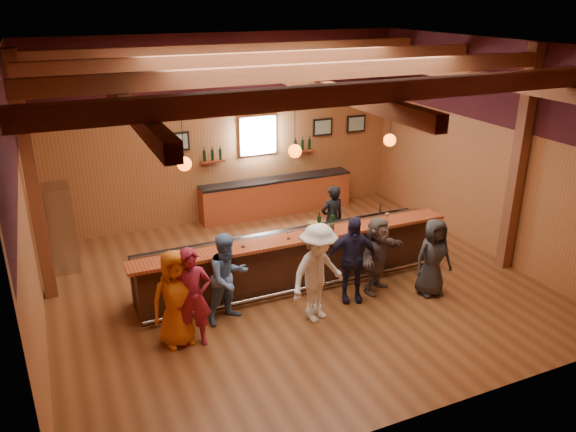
{
  "coord_description": "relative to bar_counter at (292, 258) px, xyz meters",
  "views": [
    {
      "loc": [
        -4.05,
        -8.82,
        5.28
      ],
      "look_at": [
        0.0,
        0.3,
        1.35
      ],
      "focal_mm": 35.0,
      "sensor_mm": 36.0,
      "label": 1
    }
  ],
  "objects": [
    {
      "name": "glass_a",
      "position": [
        -2.41,
        -0.38,
        0.7
      ],
      "size": [
        0.07,
        0.07,
        0.16
      ],
      "color": "silver",
      "rests_on": "bar_counter"
    },
    {
      "name": "bartender",
      "position": [
        1.37,
        0.91,
        0.25
      ],
      "size": [
        0.59,
        0.42,
        1.54
      ],
      "primitive_type": "imported",
      "rotation": [
        0.0,
        0.0,
        3.23
      ],
      "color": "black",
      "rests_on": "ground"
    },
    {
      "name": "bottle_b",
      "position": [
        0.73,
        -0.26,
        0.73
      ],
      "size": [
        0.08,
        0.08,
        0.37
      ],
      "color": "black",
      "rests_on": "bar_counter"
    },
    {
      "name": "glass_c",
      "position": [
        -1.51,
        -0.27,
        0.71
      ],
      "size": [
        0.07,
        0.07,
        0.16
      ],
      "color": "silver",
      "rests_on": "bar_counter"
    },
    {
      "name": "glass_f",
      "position": [
        0.69,
        -0.35,
        0.71
      ],
      "size": [
        0.08,
        0.08,
        0.17
      ],
      "color": "silver",
      "rests_on": "bar_counter"
    },
    {
      "name": "glass_g",
      "position": [
        1.15,
        -0.33,
        0.73
      ],
      "size": [
        0.09,
        0.09,
        0.2
      ],
      "color": "silver",
      "rests_on": "bar_counter"
    },
    {
      "name": "customer_navy",
      "position": [
        0.71,
        -1.07,
        0.3
      ],
      "size": [
        1.04,
        0.69,
        1.65
      ],
      "primitive_type": "imported",
      "rotation": [
        0.0,
        0.0,
        -0.33
      ],
      "color": "#1D1C38",
      "rests_on": "ground"
    },
    {
      "name": "window",
      "position": [
        0.78,
        3.8,
        1.53
      ],
      "size": [
        0.95,
        0.09,
        0.95
      ],
      "color": "silver",
      "rests_on": "room"
    },
    {
      "name": "customer_dark",
      "position": [
        2.21,
        -1.48,
        0.23
      ],
      "size": [
        0.78,
        0.54,
        1.51
      ],
      "primitive_type": "imported",
      "rotation": [
        0.0,
        0.0,
        -0.09
      ],
      "color": "#28292B",
      "rests_on": "ground"
    },
    {
      "name": "customer_white",
      "position": [
        -0.15,
        -1.4,
        0.37
      ],
      "size": [
        1.3,
        1.0,
        1.78
      ],
      "primitive_type": "imported",
      "rotation": [
        0.0,
        0.0,
        0.33
      ],
      "color": "white",
      "rests_on": "ground"
    },
    {
      "name": "framed_pictures",
      "position": [
        1.65,
        3.79,
        1.58
      ],
      "size": [
        5.35,
        0.05,
        0.45
      ],
      "color": "black",
      "rests_on": "room"
    },
    {
      "name": "customer_orange",
      "position": [
        -2.53,
        -1.15,
        0.3
      ],
      "size": [
        0.85,
        0.6,
        1.64
      ],
      "primitive_type": "imported",
      "rotation": [
        0.0,
        0.0,
        0.11
      ],
      "color": "#C35D12",
      "rests_on": "ground"
    },
    {
      "name": "back_bar_cabinet",
      "position": [
        1.18,
        3.57,
        -0.05
      ],
      "size": [
        4.0,
        0.52,
        0.95
      ],
      "color": "maroon",
      "rests_on": "ground"
    },
    {
      "name": "room",
      "position": [
        -0.02,
        -0.09,
        2.69
      ],
      "size": [
        9.04,
        9.0,
        4.52
      ],
      "color": "brown",
      "rests_on": "ground"
    },
    {
      "name": "glass_b",
      "position": [
        -2.05,
        -0.41,
        0.7
      ],
      "size": [
        0.07,
        0.07,
        0.16
      ],
      "color": "silver",
      "rests_on": "bar_counter"
    },
    {
      "name": "bar_counter",
      "position": [
        0.0,
        0.0,
        0.0
      ],
      "size": [
        6.3,
        1.07,
        1.11
      ],
      "color": "black",
      "rests_on": "ground"
    },
    {
      "name": "stainless_fridge",
      "position": [
        -4.12,
        2.45,
        0.38
      ],
      "size": [
        0.7,
        0.7,
        1.8
      ],
      "primitive_type": "cube",
      "color": "silver",
      "rests_on": "ground"
    },
    {
      "name": "glass_h",
      "position": [
        1.89,
        -0.37,
        0.73
      ],
      "size": [
        0.09,
        0.09,
        0.2
      ],
      "color": "silver",
      "rests_on": "bar_counter"
    },
    {
      "name": "customer_redvest",
      "position": [
        -2.3,
        -1.27,
        0.32
      ],
      "size": [
        0.67,
        0.5,
        1.68
      ],
      "primitive_type": "imported",
      "rotation": [
        0.0,
        0.0,
        -0.17
      ],
      "color": "maroon",
      "rests_on": "ground"
    },
    {
      "name": "customer_brown",
      "position": [
        1.32,
        -0.95,
        0.23
      ],
      "size": [
        1.43,
        1.07,
        1.5
      ],
      "primitive_type": "imported",
      "rotation": [
        0.0,
        0.0,
        0.52
      ],
      "color": "#5D4F4A",
      "rests_on": "ground"
    },
    {
      "name": "customer_denim",
      "position": [
        -1.56,
        -0.8,
        0.28
      ],
      "size": [
        0.92,
        0.8,
        1.61
      ],
      "primitive_type": "imported",
      "rotation": [
        0.0,
        0.0,
        0.27
      ],
      "color": "#5378A7",
      "rests_on": "ground"
    },
    {
      "name": "bottle_a",
      "position": [
        0.49,
        -0.17,
        0.73
      ],
      "size": [
        0.08,
        0.08,
        0.35
      ],
      "color": "black",
      "rests_on": "bar_counter"
    },
    {
      "name": "glass_d",
      "position": [
        -1.12,
        -0.35,
        0.72
      ],
      "size": [
        0.08,
        0.08,
        0.19
      ],
      "color": "silver",
      "rests_on": "bar_counter"
    },
    {
      "name": "wine_shelves",
      "position": [
        0.78,
        3.73,
        1.1
      ],
      "size": [
        3.0,
        0.18,
        0.3
      ],
      "color": "maroon",
      "rests_on": "room"
    },
    {
      "name": "glass_e",
      "position": [
        -0.23,
        -0.35,
        0.71
      ],
      "size": [
        0.08,
        0.08,
        0.18
      ],
      "color": "silver",
      "rests_on": "bar_counter"
    },
    {
      "name": "pendant_lights",
      "position": [
        -0.02,
        -0.15,
        2.19
      ],
      "size": [
        4.24,
        0.24,
        1.37
      ],
      "color": "black",
      "rests_on": "room"
    },
    {
      "name": "ice_bucket",
      "position": [
        0.3,
        -0.28,
        0.7
      ],
      "size": [
        0.2,
        0.2,
        0.22
      ],
      "primitive_type": "cylinder",
      "color": "brown",
      "rests_on": "bar_counter"
    }
  ]
}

